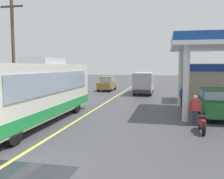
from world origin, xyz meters
name	(u,v)px	position (x,y,z in m)	size (l,w,h in m)	color
ground	(118,95)	(0.00, 20.00, 0.00)	(120.00, 120.00, 0.00)	#424247
lane_divider_stripe	(107,102)	(0.00, 15.00, 0.00)	(0.16, 50.00, 0.01)	#D8CC4C
coach_bus_main	(36,93)	(-2.00, 6.08, 1.72)	(2.60, 11.04, 3.69)	silver
car_at_pump	(215,101)	(8.09, 9.71, 1.01)	(1.70, 4.20, 1.82)	#1E602D
minibus_opposing_lane	(144,81)	(2.68, 22.21, 1.47)	(2.04, 6.13, 2.44)	#A5A5AD
motorcycle_parked_forecourt	(202,123)	(6.83, 5.94, 0.44)	(0.55, 1.80, 0.92)	black
pedestrian_near_pump	(183,95)	(6.47, 13.49, 0.93)	(0.55, 0.22, 1.66)	#33333F
pedestrian_by_shop	(195,109)	(6.64, 7.23, 0.93)	(0.55, 0.22, 1.66)	#33333F
car_trailing_behind_bus	(107,83)	(-2.31, 24.82, 1.01)	(1.70, 4.20, 1.82)	olive
utility_pole_roadside	(13,52)	(-6.09, 10.21, 4.27)	(1.80, 0.24, 8.17)	brown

